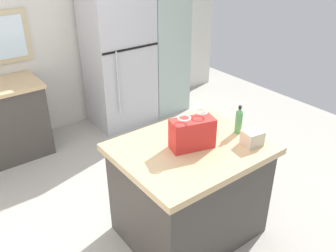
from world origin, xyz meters
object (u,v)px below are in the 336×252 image
Objects in this scene: refrigerator at (119,59)px; small_box at (252,138)px; shopping_bag at (192,133)px; tall_cabinet at (162,35)px; bottle at (239,121)px; ear_defenders at (195,127)px; kitchen_island at (189,190)px.

refrigerator is 2.51m from small_box.
shopping_bag is 0.48m from small_box.
shopping_bag is at bearing 147.72° from small_box.
tall_cabinet reaches higher than bottle.
shopping_bag is 0.32m from ear_defenders.
kitchen_island is at bearing -121.54° from tall_cabinet.
ear_defenders is (-0.19, 0.46, -0.04)m from small_box.
shopping_bag is at bearing -121.48° from tall_cabinet.
bottle is (0.05, 0.20, 0.05)m from small_box.
ear_defenders is (-0.24, 0.26, -0.09)m from bottle.
kitchen_island is 5.54× the size of ear_defenders.
ear_defenders is (0.22, 0.21, -0.10)m from shopping_bag.
kitchen_island is at bearing 145.74° from small_box.
refrigerator is 12.22× the size of small_box.
tall_cabinet is (0.71, 0.00, 0.22)m from refrigerator.
small_box is (-0.25, -2.49, 0.04)m from refrigerator.
tall_cabinet reaches higher than ear_defenders.
tall_cabinet reaches higher than shopping_bag.
kitchen_island is at bearing -137.83° from ear_defenders.
tall_cabinet is at bearing 60.42° from ear_defenders.
small_box is (0.41, -0.26, -0.06)m from shopping_bag.
shopping_bag is at bearing -112.02° from kitchen_island.
refrigerator is at bearing 85.08° from bottle.
shopping_bag is 0.46m from bottle.
shopping_bag is (-0.01, -0.02, 0.56)m from kitchen_island.
refrigerator is at bearing -179.98° from tall_cabinet.
small_box is at bearing -111.14° from tall_cabinet.
kitchen_island is 0.54m from ear_defenders.
bottle is 1.18× the size of ear_defenders.
kitchen_island is at bearing 67.98° from shopping_bag.
bottle is (0.45, -0.07, 0.55)m from kitchen_island.
kitchen_island is 0.65× the size of refrigerator.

